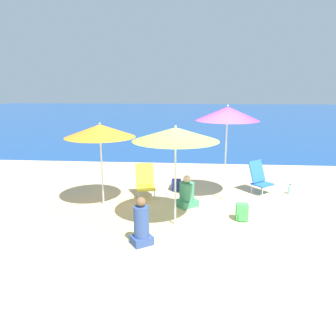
{
  "coord_description": "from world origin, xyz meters",
  "views": [
    {
      "loc": [
        -0.09,
        -6.6,
        2.86
      ],
      "look_at": [
        -0.68,
        0.71,
        1.0
      ],
      "focal_mm": 35.0,
      "sensor_mm": 36.0,
      "label": 1
    }
  ],
  "objects_px": {
    "beach_umbrella_orange": "(100,131)",
    "beach_umbrella_purple": "(228,114)",
    "person_seated_far": "(141,225)",
    "beach_chair_blue": "(259,177)",
    "backpack_green": "(242,212)",
    "backpack_navy": "(176,185)",
    "water_bottle": "(290,190)",
    "person_seated_near": "(187,194)",
    "beach_umbrella_lime": "(176,134)",
    "beach_chair_yellow": "(145,181)"
  },
  "relations": [
    {
      "from": "beach_umbrella_lime",
      "to": "person_seated_near",
      "type": "height_order",
      "value": "beach_umbrella_lime"
    },
    {
      "from": "person_seated_near",
      "to": "backpack_navy",
      "type": "height_order",
      "value": "person_seated_near"
    },
    {
      "from": "beach_umbrella_purple",
      "to": "backpack_navy",
      "type": "relative_size",
      "value": 7.46
    },
    {
      "from": "person_seated_near",
      "to": "backpack_green",
      "type": "relative_size",
      "value": 2.09
    },
    {
      "from": "person_seated_far",
      "to": "backpack_green",
      "type": "xyz_separation_m",
      "value": [
        2.0,
        1.27,
        -0.2
      ]
    },
    {
      "from": "backpack_green",
      "to": "backpack_navy",
      "type": "bearing_deg",
      "value": 128.3
    },
    {
      "from": "beach_umbrella_purple",
      "to": "water_bottle",
      "type": "height_order",
      "value": "beach_umbrella_purple"
    },
    {
      "from": "beach_chair_yellow",
      "to": "person_seated_far",
      "type": "xyz_separation_m",
      "value": [
        0.32,
        -2.65,
        -0.05
      ]
    },
    {
      "from": "beach_umbrella_lime",
      "to": "beach_chair_yellow",
      "type": "relative_size",
      "value": 2.42
    },
    {
      "from": "beach_umbrella_lime",
      "to": "water_bottle",
      "type": "bearing_deg",
      "value": 37.01
    },
    {
      "from": "backpack_navy",
      "to": "person_seated_far",
      "type": "bearing_deg",
      "value": -98.08
    },
    {
      "from": "person_seated_far",
      "to": "backpack_navy",
      "type": "xyz_separation_m",
      "value": [
        0.46,
        3.22,
        -0.23
      ]
    },
    {
      "from": "backpack_green",
      "to": "water_bottle",
      "type": "relative_size",
      "value": 1.35
    },
    {
      "from": "beach_chair_yellow",
      "to": "beach_chair_blue",
      "type": "distance_m",
      "value": 3.09
    },
    {
      "from": "backpack_green",
      "to": "water_bottle",
      "type": "distance_m",
      "value": 2.45
    },
    {
      "from": "beach_umbrella_orange",
      "to": "person_seated_far",
      "type": "bearing_deg",
      "value": -57.36
    },
    {
      "from": "beach_chair_blue",
      "to": "water_bottle",
      "type": "distance_m",
      "value": 0.89
    },
    {
      "from": "beach_umbrella_purple",
      "to": "beach_chair_blue",
      "type": "bearing_deg",
      "value": 33.13
    },
    {
      "from": "backpack_green",
      "to": "water_bottle",
      "type": "xyz_separation_m",
      "value": [
        1.54,
        1.91,
        -0.07
      ]
    },
    {
      "from": "beach_umbrella_orange",
      "to": "beach_chair_blue",
      "type": "relative_size",
      "value": 2.31
    },
    {
      "from": "beach_umbrella_purple",
      "to": "backpack_green",
      "type": "relative_size",
      "value": 6.44
    },
    {
      "from": "beach_umbrella_purple",
      "to": "beach_chair_yellow",
      "type": "bearing_deg",
      "value": 178.15
    },
    {
      "from": "beach_umbrella_lime",
      "to": "backpack_navy",
      "type": "xyz_separation_m",
      "value": [
        -0.11,
        2.28,
        -1.76
      ]
    },
    {
      "from": "beach_umbrella_purple",
      "to": "backpack_green",
      "type": "height_order",
      "value": "beach_umbrella_purple"
    },
    {
      "from": "beach_umbrella_orange",
      "to": "beach_umbrella_purple",
      "type": "bearing_deg",
      "value": 11.47
    },
    {
      "from": "beach_umbrella_orange",
      "to": "backpack_green",
      "type": "relative_size",
      "value": 5.4
    },
    {
      "from": "beach_umbrella_purple",
      "to": "backpack_green",
      "type": "bearing_deg",
      "value": -78.2
    },
    {
      "from": "beach_umbrella_orange",
      "to": "backpack_green",
      "type": "xyz_separation_m",
      "value": [
        3.26,
        -0.71,
        -1.64
      ]
    },
    {
      "from": "beach_chair_blue",
      "to": "backpack_green",
      "type": "height_order",
      "value": "beach_chair_blue"
    },
    {
      "from": "backpack_green",
      "to": "backpack_navy",
      "type": "distance_m",
      "value": 2.48
    },
    {
      "from": "backpack_green",
      "to": "person_seated_near",
      "type": "bearing_deg",
      "value": 147.76
    },
    {
      "from": "beach_chair_yellow",
      "to": "backpack_navy",
      "type": "bearing_deg",
      "value": 22.03
    },
    {
      "from": "beach_umbrella_orange",
      "to": "water_bottle",
      "type": "xyz_separation_m",
      "value": [
        4.8,
        1.2,
        -1.72
      ]
    },
    {
      "from": "backpack_green",
      "to": "backpack_navy",
      "type": "height_order",
      "value": "backpack_green"
    },
    {
      "from": "person_seated_near",
      "to": "water_bottle",
      "type": "height_order",
      "value": "person_seated_near"
    },
    {
      "from": "beach_umbrella_orange",
      "to": "beach_chair_yellow",
      "type": "distance_m",
      "value": 1.8
    },
    {
      "from": "beach_chair_blue",
      "to": "beach_umbrella_lime",
      "type": "bearing_deg",
      "value": -174.1
    },
    {
      "from": "beach_chair_yellow",
      "to": "backpack_navy",
      "type": "distance_m",
      "value": 1.01
    },
    {
      "from": "person_seated_near",
      "to": "beach_chair_blue",
      "type": "bearing_deg",
      "value": 84.73
    },
    {
      "from": "beach_chair_blue",
      "to": "person_seated_near",
      "type": "xyz_separation_m",
      "value": [
        -1.93,
        -1.19,
        -0.14
      ]
    },
    {
      "from": "beach_chair_yellow",
      "to": "beach_umbrella_orange",
      "type": "bearing_deg",
      "value": -158.65
    },
    {
      "from": "beach_umbrella_purple",
      "to": "beach_chair_blue",
      "type": "xyz_separation_m",
      "value": [
        0.99,
        0.65,
        -1.75
      ]
    },
    {
      "from": "beach_umbrella_orange",
      "to": "backpack_green",
      "type": "height_order",
      "value": "beach_umbrella_orange"
    },
    {
      "from": "beach_umbrella_purple",
      "to": "beach_chair_blue",
      "type": "relative_size",
      "value": 2.75
    },
    {
      "from": "person_seated_far",
      "to": "beach_umbrella_purple",
      "type": "bearing_deg",
      "value": 111.7
    },
    {
      "from": "person_seated_far",
      "to": "water_bottle",
      "type": "distance_m",
      "value": 4.76
    },
    {
      "from": "backpack_green",
      "to": "backpack_navy",
      "type": "xyz_separation_m",
      "value": [
        -1.54,
        1.95,
        -0.03
      ]
    },
    {
      "from": "beach_chair_yellow",
      "to": "backpack_green",
      "type": "relative_size",
      "value": 2.32
    },
    {
      "from": "person_seated_far",
      "to": "backpack_navy",
      "type": "height_order",
      "value": "person_seated_far"
    },
    {
      "from": "beach_umbrella_orange",
      "to": "water_bottle",
      "type": "height_order",
      "value": "beach_umbrella_orange"
    }
  ]
}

